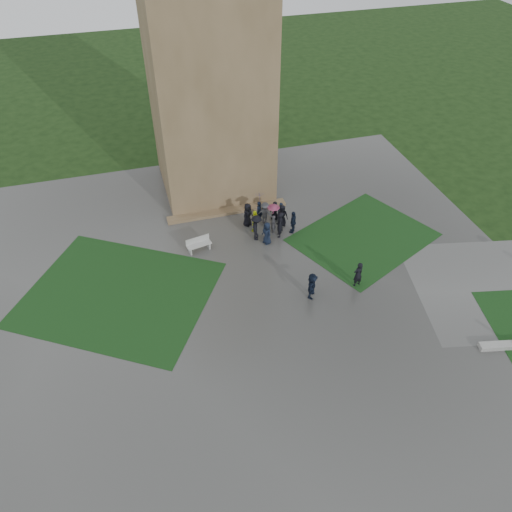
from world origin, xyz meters
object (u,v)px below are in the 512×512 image
object	(u,v)px
pedestrian_mid	(312,285)
pedestrian_near	(358,274)
tower	(208,72)
bench	(199,244)

from	to	relation	value
pedestrian_mid	pedestrian_near	bearing A→B (deg)	-57.68
pedestrian_mid	pedestrian_near	xyz separation A→B (m)	(3.09, 0.12, 0.03)
tower	bench	bearing A→B (deg)	-109.41
bench	tower	bearing A→B (deg)	58.93
bench	pedestrian_mid	size ratio (longest dim) A/B	1.00
bench	pedestrian_near	bearing A→B (deg)	-46.57
tower	bench	distance (m)	12.12
tower	bench	world-z (taller)	tower
pedestrian_mid	pedestrian_near	size ratio (longest dim) A/B	0.97
tower	pedestrian_near	size ratio (longest dim) A/B	9.90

